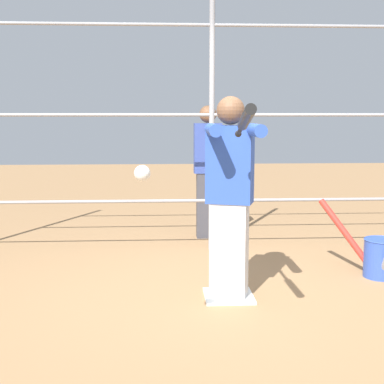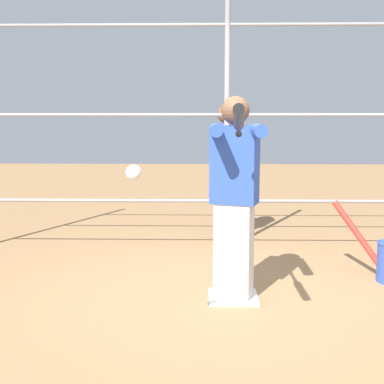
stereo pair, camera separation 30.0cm
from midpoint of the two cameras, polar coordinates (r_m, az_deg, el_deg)
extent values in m
plane|color=#9E754C|center=(4.49, 2.00, -11.17)|extent=(24.00, 24.00, 0.00)
cube|color=white|center=(4.49, 2.00, -11.05)|extent=(0.40, 0.40, 0.02)
cylinder|color=#939399|center=(5.83, 0.64, 8.23)|extent=(0.06, 0.06, 2.98)
cylinder|color=#939399|center=(5.91, 0.63, -0.93)|extent=(5.62, 0.04, 0.04)
cylinder|color=#939399|center=(5.83, 0.64, 8.23)|extent=(5.62, 0.04, 0.04)
cylinder|color=#939399|center=(5.91, 0.66, 17.40)|extent=(5.62, 0.04, 0.04)
cube|color=silver|center=(4.38, 2.02, -6.29)|extent=(0.34, 0.27, 0.79)
cube|color=#2D51B7|center=(4.26, 2.07, 2.94)|extent=(0.41, 0.31, 0.62)
sphere|color=brown|center=(4.24, 2.10, 8.69)|extent=(0.22, 0.22, 0.22)
cylinder|color=#2D51B7|center=(3.99, 4.67, 6.58)|extent=(0.10, 0.44, 0.10)
cylinder|color=#2D51B7|center=(4.06, 0.12, 6.64)|extent=(0.10, 0.44, 0.10)
sphere|color=black|center=(3.80, 2.70, 6.22)|extent=(0.05, 0.05, 0.05)
cylinder|color=black|center=(3.63, 2.81, 6.64)|extent=(0.05, 0.36, 0.10)
cylinder|color=black|center=(3.19, 3.13, 7.89)|extent=(0.10, 0.54, 0.16)
sphere|color=white|center=(3.15, -8.06, 1.99)|extent=(0.10, 0.10, 0.10)
cylinder|color=#3351B2|center=(5.22, 17.98, -6.77)|extent=(0.31, 0.31, 0.35)
torus|color=#3351B2|center=(5.18, 18.07, -4.88)|extent=(0.33, 0.33, 0.01)
cylinder|color=red|center=(5.29, 14.63, -4.48)|extent=(0.49, 0.43, 0.66)
cube|color=#3F3F47|center=(6.51, 0.35, -1.43)|extent=(0.27, 0.16, 0.80)
cube|color=#334799|center=(6.43, 0.36, 4.69)|extent=(0.33, 0.18, 0.60)
sphere|color=brown|center=(6.42, 0.36, 8.31)|extent=(0.21, 0.21, 0.21)
camera|label=1|loc=(0.15, -92.25, -0.33)|focal=50.00mm
camera|label=2|loc=(0.15, 87.75, 0.33)|focal=50.00mm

